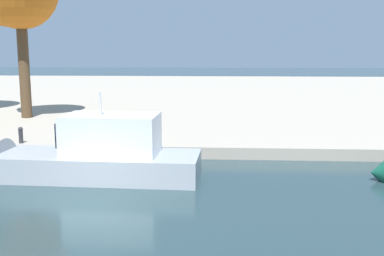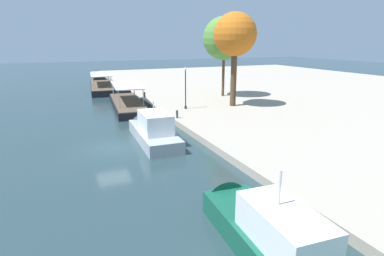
% 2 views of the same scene
% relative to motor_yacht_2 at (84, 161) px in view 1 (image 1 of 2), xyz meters
% --- Properties ---
extents(ground_plane, '(220.00, 220.00, 0.00)m').
position_rel_motor_yacht_2_xyz_m(ground_plane, '(0.83, -3.46, -0.65)').
color(ground_plane, '#23383D').
extents(dock_promenade, '(120.00, 55.00, 0.55)m').
position_rel_motor_yacht_2_xyz_m(dock_promenade, '(0.83, 30.78, -0.37)').
color(dock_promenade, '#A39989').
rests_on(dock_promenade, ground_plane).
extents(motor_yacht_2, '(9.04, 2.91, 4.35)m').
position_rel_motor_yacht_2_xyz_m(motor_yacht_2, '(0.00, 0.00, 0.00)').
color(motor_yacht_2, '#9EA3A8').
rests_on(motor_yacht_2, ground_plane).
extents(mooring_bollard_1, '(0.22, 0.22, 0.79)m').
position_rel_motor_yacht_2_xyz_m(mooring_bollard_1, '(-4.16, 3.77, 0.33)').
color(mooring_bollard_1, '#2D2D33').
rests_on(mooring_bollard_1, dock_promenade).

